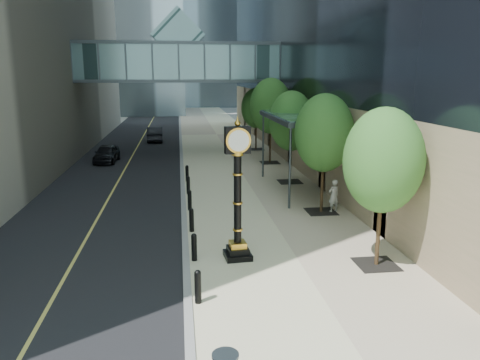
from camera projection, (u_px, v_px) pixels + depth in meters
name	position (u px, v px, depth m)	size (l,w,h in m)	color
ground	(297.00, 316.00, 13.02)	(320.00, 320.00, 0.00)	gray
road	(143.00, 136.00, 50.82)	(8.00, 180.00, 0.02)	black
sidewalk	(217.00, 135.00, 51.82)	(8.00, 180.00, 0.06)	beige
curb	(180.00, 135.00, 51.32)	(0.25, 180.00, 0.07)	gray
skywalk	(179.00, 60.00, 38.01)	(17.00, 4.20, 5.80)	#477171
entrance_canopy	(298.00, 118.00, 26.07)	(3.00, 8.00, 4.38)	#383F44
bollard_row	(191.00, 210.00, 21.27)	(0.20, 16.20, 0.90)	black
street_trees	(290.00, 119.00, 28.40)	(3.05, 28.65, 6.27)	black
street_clock	(238.00, 200.00, 16.47)	(1.01, 1.01, 4.98)	black
pedestrian	(334.00, 196.00, 22.49)	(0.58, 0.38, 1.60)	#A6A398
car_near	(107.00, 153.00, 35.58)	(1.57, 3.91, 1.33)	black
car_far	(155.00, 134.00, 46.78)	(1.51, 4.33, 1.43)	black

